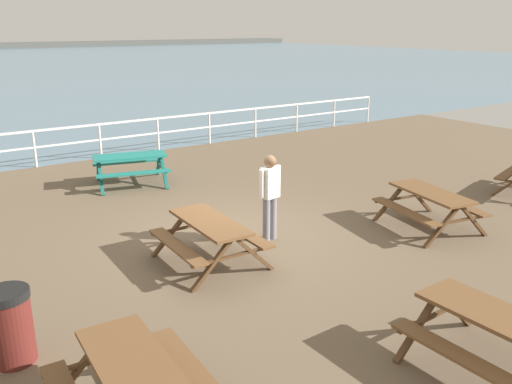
{
  "coord_description": "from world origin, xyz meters",
  "views": [
    {
      "loc": [
        -5.16,
        -8.29,
        3.95
      ],
      "look_at": [
        0.52,
        0.04,
        0.8
      ],
      "focal_mm": 37.73,
      "sensor_mm": 36.0,
      "label": 1
    }
  ],
  "objects_px": {
    "litter_bin": "(10,326)",
    "picnic_table_far_right": "(210,231)",
    "picnic_table_near_right": "(130,162)",
    "picnic_table_mid_centre": "(496,329)",
    "picnic_table_far_left": "(135,380)",
    "visitor": "(270,192)",
    "picnic_table_near_left": "(430,201)"
  },
  "relations": [
    {
      "from": "picnic_table_far_left",
      "to": "visitor",
      "type": "height_order",
      "value": "visitor"
    },
    {
      "from": "picnic_table_near_right",
      "to": "picnic_table_mid_centre",
      "type": "distance_m",
      "value": 9.88
    },
    {
      "from": "picnic_table_far_right",
      "to": "litter_bin",
      "type": "height_order",
      "value": "litter_bin"
    },
    {
      "from": "picnic_table_far_left",
      "to": "litter_bin",
      "type": "bearing_deg",
      "value": 24.86
    },
    {
      "from": "picnic_table_near_left",
      "to": "visitor",
      "type": "height_order",
      "value": "visitor"
    },
    {
      "from": "picnic_table_near_left",
      "to": "picnic_table_near_right",
      "type": "bearing_deg",
      "value": 40.96
    },
    {
      "from": "picnic_table_far_right",
      "to": "visitor",
      "type": "relative_size",
      "value": 1.11
    },
    {
      "from": "visitor",
      "to": "picnic_table_far_right",
      "type": "bearing_deg",
      "value": -90.13
    },
    {
      "from": "picnic_table_mid_centre",
      "to": "picnic_table_far_right",
      "type": "height_order",
      "value": "same"
    },
    {
      "from": "litter_bin",
      "to": "picnic_table_near_left",
      "type": "bearing_deg",
      "value": 0.63
    },
    {
      "from": "picnic_table_near_right",
      "to": "litter_bin",
      "type": "xyz_separation_m",
      "value": [
        -4.09,
        -6.44,
        -0.1
      ]
    },
    {
      "from": "picnic_table_near_left",
      "to": "picnic_table_near_right",
      "type": "height_order",
      "value": "same"
    },
    {
      "from": "litter_bin",
      "to": "picnic_table_far_left",
      "type": "bearing_deg",
      "value": -67.85
    },
    {
      "from": "litter_bin",
      "to": "picnic_table_far_right",
      "type": "bearing_deg",
      "value": 18.23
    },
    {
      "from": "picnic_table_near_right",
      "to": "litter_bin",
      "type": "distance_m",
      "value": 7.63
    },
    {
      "from": "picnic_table_far_right",
      "to": "visitor",
      "type": "xyz_separation_m",
      "value": [
        1.45,
        0.28,
        0.36
      ]
    },
    {
      "from": "picnic_table_near_left",
      "to": "visitor",
      "type": "bearing_deg",
      "value": 76.65
    },
    {
      "from": "picnic_table_near_right",
      "to": "picnic_table_far_right",
      "type": "height_order",
      "value": "same"
    },
    {
      "from": "picnic_table_mid_centre",
      "to": "litter_bin",
      "type": "relative_size",
      "value": 1.94
    },
    {
      "from": "picnic_table_near_left",
      "to": "picnic_table_near_right",
      "type": "distance_m",
      "value": 7.39
    },
    {
      "from": "picnic_table_mid_centre",
      "to": "picnic_table_far_left",
      "type": "xyz_separation_m",
      "value": [
        -3.81,
        1.47,
        0.0
      ]
    },
    {
      "from": "picnic_table_near_left",
      "to": "picnic_table_far_left",
      "type": "xyz_separation_m",
      "value": [
        -7.07,
        -2.05,
        0.0
      ]
    },
    {
      "from": "picnic_table_mid_centre",
      "to": "picnic_table_far_right",
      "type": "distance_m",
      "value": 4.71
    },
    {
      "from": "picnic_table_far_right",
      "to": "picnic_table_near_left",
      "type": "bearing_deg",
      "value": -101.54
    },
    {
      "from": "picnic_table_near_right",
      "to": "picnic_table_far_left",
      "type": "height_order",
      "value": "same"
    },
    {
      "from": "picnic_table_far_left",
      "to": "picnic_table_far_right",
      "type": "distance_m",
      "value": 4.03
    },
    {
      "from": "picnic_table_mid_centre",
      "to": "visitor",
      "type": "relative_size",
      "value": 1.11
    },
    {
      "from": "picnic_table_far_left",
      "to": "picnic_table_near_left",
      "type": "bearing_deg",
      "value": -71.14
    },
    {
      "from": "picnic_table_near_right",
      "to": "picnic_table_far_left",
      "type": "distance_m",
      "value": 9.02
    },
    {
      "from": "picnic_table_near_right",
      "to": "visitor",
      "type": "distance_m",
      "value": 5.11
    },
    {
      "from": "picnic_table_far_right",
      "to": "visitor",
      "type": "distance_m",
      "value": 1.53
    },
    {
      "from": "picnic_table_mid_centre",
      "to": "picnic_table_far_left",
      "type": "relative_size",
      "value": 0.98
    }
  ]
}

